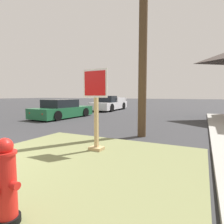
{
  "coord_description": "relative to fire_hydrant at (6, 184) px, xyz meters",
  "views": [
    {
      "loc": [
        4.83,
        -1.62,
        1.54
      ],
      "look_at": [
        2.1,
        3.93,
        0.98
      ],
      "focal_mm": 30.05,
      "sensor_mm": 36.0,
      "label": 1
    }
  ],
  "objects": [
    {
      "name": "pickup_truck_white",
      "position": [
        -6.76,
        15.8,
        0.07
      ],
      "size": [
        2.26,
        5.55,
        1.48
      ],
      "color": "silver",
      "rests_on": "ground"
    },
    {
      "name": "grass_corner_patch",
      "position": [
        -0.52,
        1.72,
        -0.51
      ],
      "size": [
        5.23,
        5.23,
        0.08
      ],
      "primitive_type": "cube",
      "color": "olive",
      "rests_on": "ground"
    },
    {
      "name": "parked_sedan_green",
      "position": [
        -6.69,
        8.61,
        -0.01
      ],
      "size": [
        2.1,
        4.52,
        1.25
      ],
      "color": "#1E6038",
      "rests_on": "ground"
    },
    {
      "name": "fire_hydrant",
      "position": [
        0.0,
        0.0,
        0.0
      ],
      "size": [
        0.38,
        0.34,
        0.99
      ],
      "color": "black",
      "rests_on": "grass_corner_patch"
    },
    {
      "name": "manhole_cover",
      "position": [
        -2.4,
        4.13,
        -0.54
      ],
      "size": [
        0.7,
        0.7,
        0.02
      ],
      "primitive_type": "cylinder",
      "color": "black",
      "rests_on": "ground"
    },
    {
      "name": "stop_sign",
      "position": [
        -0.58,
        2.92,
        0.57
      ],
      "size": [
        0.74,
        0.29,
        2.13
      ],
      "color": "tan",
      "rests_on": "grass_corner_patch"
    }
  ]
}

